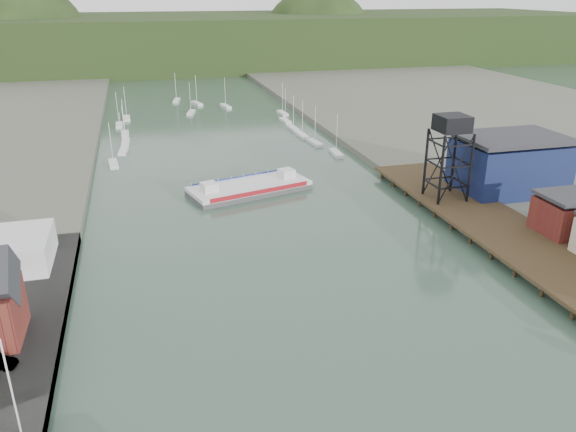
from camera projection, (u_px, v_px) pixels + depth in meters
east_pier at (492, 223)px, 97.30m from camera, size 14.00×70.00×2.45m
flagpole at (14, 400)px, 47.02m from camera, size 0.16×0.16×12.00m
lift_tower at (452, 129)px, 103.28m from camera, size 6.50×6.50×16.00m
blue_shed at (509, 164)px, 111.90m from camera, size 20.50×14.50×11.30m
marina_sailboats at (209, 126)px, 172.65m from camera, size 57.71×92.65×0.90m
distant_hills at (162, 45)px, 313.67m from camera, size 500.00×120.00×80.00m
chain_ferry at (250, 187)px, 117.16m from camera, size 26.62×16.14×3.58m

